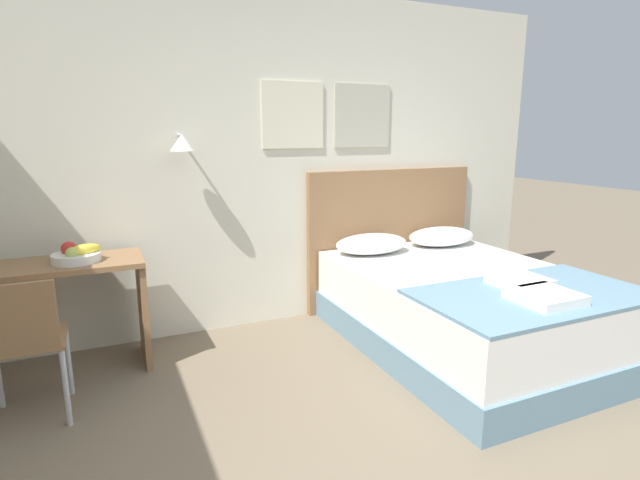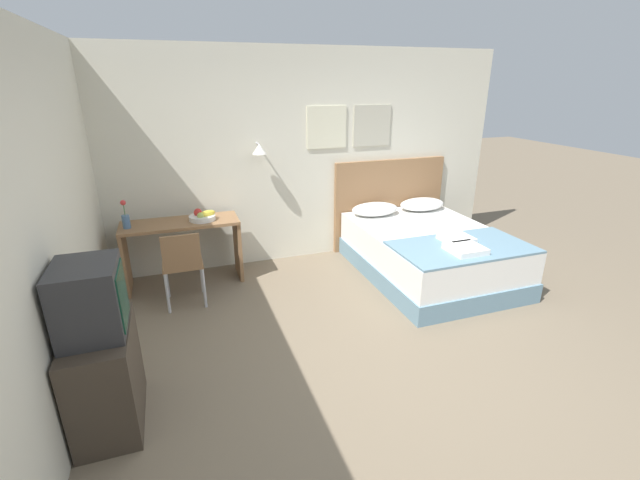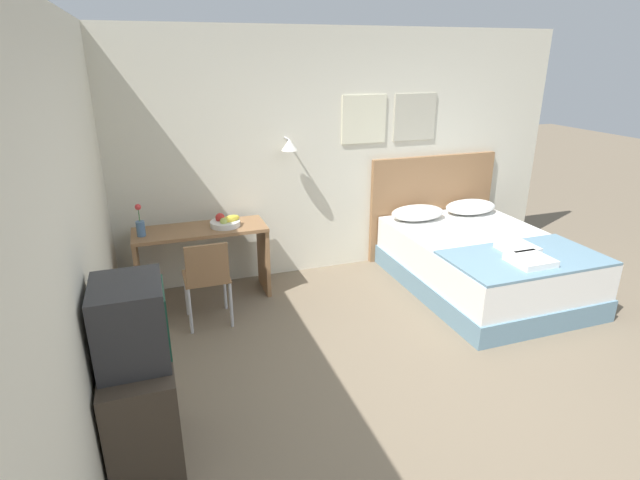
{
  "view_description": "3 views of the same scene",
  "coord_description": "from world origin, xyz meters",
  "px_view_note": "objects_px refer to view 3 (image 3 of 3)",
  "views": [
    {
      "loc": [
        -1.13,
        -1.28,
        1.59
      ],
      "look_at": [
        0.23,
        1.75,
        0.85
      ],
      "focal_mm": 28.0,
      "sensor_mm": 36.0,
      "label": 1
    },
    {
      "loc": [
        -1.55,
        -2.65,
        2.27
      ],
      "look_at": [
        -0.19,
        1.23,
        0.72
      ],
      "focal_mm": 24.0,
      "sensor_mm": 36.0,
      "label": 2
    },
    {
      "loc": [
        -1.94,
        -2.58,
        2.37
      ],
      "look_at": [
        -0.6,
        1.27,
        0.85
      ],
      "focal_mm": 28.0,
      "sensor_mm": 36.0,
      "label": 3
    }
  ],
  "objects_px": {
    "tv_stand": "(143,410)",
    "headboard": "(432,206)",
    "bed": "(482,264)",
    "flower_vase": "(140,225)",
    "television": "(131,322)",
    "fruit_bowl": "(225,222)",
    "throw_blanket": "(525,258)",
    "folded_towel_near_foot": "(518,248)",
    "pillow_left": "(418,213)",
    "pillow_right": "(470,207)",
    "desk_chair": "(207,275)",
    "folded_towel_mid_bed": "(530,260)",
    "desk": "(202,249)"
  },
  "relations": [
    {
      "from": "throw_blanket",
      "to": "folded_towel_mid_bed",
      "type": "distance_m",
      "value": 0.17
    },
    {
      "from": "pillow_right",
      "to": "fruit_bowl",
      "type": "xyz_separation_m",
      "value": [
        -2.93,
        -0.05,
        0.15
      ]
    },
    {
      "from": "throw_blanket",
      "to": "desk_chair",
      "type": "distance_m",
      "value": 2.95
    },
    {
      "from": "folded_towel_mid_bed",
      "to": "desk_chair",
      "type": "distance_m",
      "value": 2.92
    },
    {
      "from": "folded_towel_near_foot",
      "to": "flower_vase",
      "type": "height_order",
      "value": "flower_vase"
    },
    {
      "from": "pillow_right",
      "to": "throw_blanket",
      "type": "bearing_deg",
      "value": -104.52
    },
    {
      "from": "folded_towel_mid_bed",
      "to": "fruit_bowl",
      "type": "distance_m",
      "value": 2.9
    },
    {
      "from": "throw_blanket",
      "to": "flower_vase",
      "type": "xyz_separation_m",
      "value": [
        -3.37,
        1.31,
        0.28
      ]
    },
    {
      "from": "tv_stand",
      "to": "headboard",
      "type": "bearing_deg",
      "value": 35.29
    },
    {
      "from": "bed",
      "to": "flower_vase",
      "type": "bearing_deg",
      "value": 168.09
    },
    {
      "from": "desk_chair",
      "to": "folded_towel_mid_bed",
      "type": "bearing_deg",
      "value": -18.25
    },
    {
      "from": "throw_blanket",
      "to": "flower_vase",
      "type": "distance_m",
      "value": 3.62
    },
    {
      "from": "pillow_left",
      "to": "throw_blanket",
      "type": "xyz_separation_m",
      "value": [
        0.36,
        -1.39,
        -0.07
      ]
    },
    {
      "from": "throw_blanket",
      "to": "tv_stand",
      "type": "bearing_deg",
      "value": -167.46
    },
    {
      "from": "bed",
      "to": "desk_chair",
      "type": "relative_size",
      "value": 2.48
    },
    {
      "from": "headboard",
      "to": "pillow_left",
      "type": "xyz_separation_m",
      "value": [
        -0.36,
        -0.28,
        0.03
      ]
    },
    {
      "from": "throw_blanket",
      "to": "television",
      "type": "relative_size",
      "value": 3.06
    },
    {
      "from": "fruit_bowl",
      "to": "television",
      "type": "relative_size",
      "value": 0.65
    },
    {
      "from": "fruit_bowl",
      "to": "television",
      "type": "bearing_deg",
      "value": -112.19
    },
    {
      "from": "desk_chair",
      "to": "flower_vase",
      "type": "relative_size",
      "value": 2.66
    },
    {
      "from": "headboard",
      "to": "pillow_right",
      "type": "distance_m",
      "value": 0.46
    },
    {
      "from": "television",
      "to": "fruit_bowl",
      "type": "bearing_deg",
      "value": 67.81
    },
    {
      "from": "bed",
      "to": "desk",
      "type": "height_order",
      "value": "desk"
    },
    {
      "from": "throw_blanket",
      "to": "folded_towel_mid_bed",
      "type": "relative_size",
      "value": 4.2
    },
    {
      "from": "flower_vase",
      "to": "television",
      "type": "distance_m",
      "value": 2.08
    },
    {
      "from": "pillow_left",
      "to": "folded_towel_near_foot",
      "type": "distance_m",
      "value": 1.3
    },
    {
      "from": "pillow_right",
      "to": "television",
      "type": "relative_size",
      "value": 1.33
    },
    {
      "from": "pillow_left",
      "to": "pillow_right",
      "type": "relative_size",
      "value": 1.0
    },
    {
      "from": "desk",
      "to": "flower_vase",
      "type": "xyz_separation_m",
      "value": [
        -0.55,
        -0.05,
        0.33
      ]
    },
    {
      "from": "pillow_left",
      "to": "pillow_right",
      "type": "bearing_deg",
      "value": 0.0
    },
    {
      "from": "tv_stand",
      "to": "folded_towel_near_foot",
      "type": "bearing_deg",
      "value": 14.73
    },
    {
      "from": "bed",
      "to": "tv_stand",
      "type": "xyz_separation_m",
      "value": [
        -3.43,
        -1.36,
        0.08
      ]
    },
    {
      "from": "tv_stand",
      "to": "pillow_left",
      "type": "bearing_deg",
      "value": 34.98
    },
    {
      "from": "fruit_bowl",
      "to": "tv_stand",
      "type": "relative_size",
      "value": 0.43
    },
    {
      "from": "flower_vase",
      "to": "throw_blanket",
      "type": "bearing_deg",
      "value": -21.27
    },
    {
      "from": "pillow_left",
      "to": "throw_blanket",
      "type": "height_order",
      "value": "pillow_left"
    },
    {
      "from": "television",
      "to": "headboard",
      "type": "bearing_deg",
      "value": 35.32
    },
    {
      "from": "fruit_bowl",
      "to": "headboard",
      "type": "bearing_deg",
      "value": 7.34
    },
    {
      "from": "desk",
      "to": "desk_chair",
      "type": "height_order",
      "value": "desk_chair"
    },
    {
      "from": "pillow_right",
      "to": "folded_towel_mid_bed",
      "type": "relative_size",
      "value": 1.82
    },
    {
      "from": "headboard",
      "to": "pillow_left",
      "type": "height_order",
      "value": "headboard"
    },
    {
      "from": "headboard",
      "to": "tv_stand",
      "type": "height_order",
      "value": "headboard"
    },
    {
      "from": "tv_stand",
      "to": "television",
      "type": "bearing_deg",
      "value": 0.0
    },
    {
      "from": "fruit_bowl",
      "to": "tv_stand",
      "type": "bearing_deg",
      "value": -112.26
    },
    {
      "from": "pillow_right",
      "to": "fruit_bowl",
      "type": "bearing_deg",
      "value": -178.98
    },
    {
      "from": "pillow_right",
      "to": "desk_chair",
      "type": "xyz_separation_m",
      "value": [
        -3.2,
        -0.62,
        -0.15
      ]
    },
    {
      "from": "desk_chair",
      "to": "fruit_bowl",
      "type": "xyz_separation_m",
      "value": [
        0.27,
        0.56,
        0.3
      ]
    },
    {
      "from": "bed",
      "to": "television",
      "type": "xyz_separation_m",
      "value": [
        -3.42,
        -1.36,
        0.68
      ]
    },
    {
      "from": "headboard",
      "to": "tv_stand",
      "type": "xyz_separation_m",
      "value": [
        -3.43,
        -2.43,
        -0.26
      ]
    },
    {
      "from": "desk_chair",
      "to": "flower_vase",
      "type": "distance_m",
      "value": 0.83
    }
  ]
}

